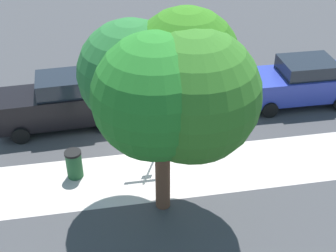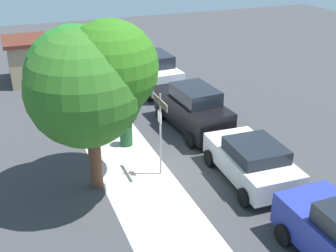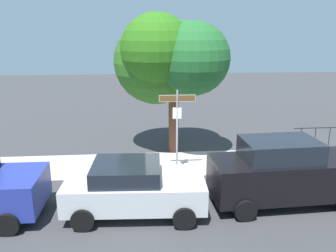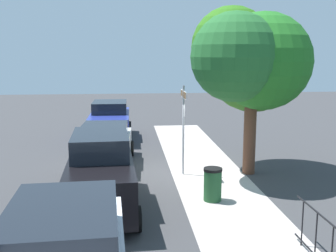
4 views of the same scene
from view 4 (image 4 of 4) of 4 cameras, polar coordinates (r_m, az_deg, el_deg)
name	(u,v)px [view 4 (image 4 of 4)]	position (r m, az deg, el deg)	size (l,w,h in m)	color
ground_plane	(172,175)	(14.60, 0.57, -6.84)	(60.00, 60.00, 0.00)	#38383A
sidewalk_strip	(221,192)	(12.93, 7.36, -9.18)	(24.00, 2.60, 0.00)	#AEA39D
street_sign	(183,114)	(14.22, 2.17, 1.75)	(1.32, 0.07, 3.17)	#9EA0A5
shade_tree	(249,59)	(14.65, 11.20, 9.21)	(4.67, 4.33, 5.93)	brown
car_blue	(110,120)	(20.67, -8.11, 0.79)	(4.43, 2.14, 1.87)	navy
car_silver	(104,144)	(15.93, -8.88, -2.52)	(4.13, 2.31, 1.55)	silver
car_black	(101,173)	(11.39, -9.34, -6.44)	(4.69, 2.10, 2.09)	black
trash_bin	(213,184)	(12.08, 6.25, -8.09)	(0.55, 0.55, 0.98)	#1E4C28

